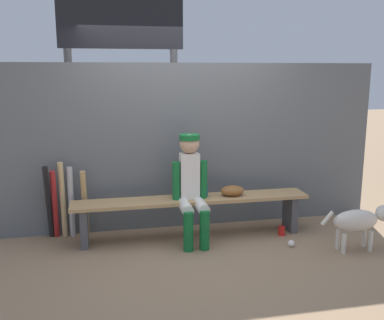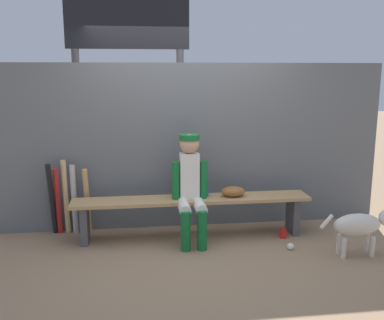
{
  "view_description": "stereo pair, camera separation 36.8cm",
  "coord_description": "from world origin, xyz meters",
  "px_view_note": "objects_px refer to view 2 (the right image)",
  "views": [
    {
      "loc": [
        -1.0,
        -4.81,
        1.94
      ],
      "look_at": [
        0.0,
        0.0,
        0.93
      ],
      "focal_mm": 41.13,
      "sensor_mm": 36.0,
      "label": 1
    },
    {
      "loc": [
        -0.64,
        -4.87,
        1.94
      ],
      "look_at": [
        0.0,
        0.0,
        0.93
      ],
      "focal_mm": 41.13,
      "sensor_mm": 36.0,
      "label": 2
    }
  ],
  "objects_px": {
    "baseball_glove": "(233,191)",
    "baseball": "(291,246)",
    "cup_on_bench": "(205,191)",
    "scoreboard": "(133,46)",
    "bat_aluminum_red": "(58,201)",
    "player_seated": "(191,185)",
    "dog": "(362,225)",
    "bat_aluminum_black": "(52,199)",
    "bat_aluminum_silver": "(74,200)",
    "cup_on_ground": "(283,233)",
    "dugout_bench": "(192,206)",
    "bat_wood_natural": "(66,197)",
    "bat_wood_tan": "(87,201)"
  },
  "relations": [
    {
      "from": "baseball",
      "to": "cup_on_bench",
      "type": "relative_size",
      "value": 0.67
    },
    {
      "from": "bat_wood_natural",
      "to": "cup_on_ground",
      "type": "bearing_deg",
      "value": -10.25
    },
    {
      "from": "bat_aluminum_silver",
      "to": "bat_aluminum_black",
      "type": "xyz_separation_m",
      "value": [
        -0.25,
        -0.03,
        0.02
      ]
    },
    {
      "from": "dugout_bench",
      "to": "player_seated",
      "type": "height_order",
      "value": "player_seated"
    },
    {
      "from": "player_seated",
      "to": "dog",
      "type": "relative_size",
      "value": 1.46
    },
    {
      "from": "player_seated",
      "to": "baseball",
      "type": "distance_m",
      "value": 1.3
    },
    {
      "from": "scoreboard",
      "to": "bat_wood_tan",
      "type": "bearing_deg",
      "value": -125.14
    },
    {
      "from": "baseball_glove",
      "to": "cup_on_ground",
      "type": "distance_m",
      "value": 0.77
    },
    {
      "from": "bat_wood_tan",
      "to": "bat_wood_natural",
      "type": "bearing_deg",
      "value": 175.95
    },
    {
      "from": "bat_aluminum_silver",
      "to": "bat_wood_natural",
      "type": "xyz_separation_m",
      "value": [
        -0.1,
        0.01,
        0.03
      ]
    },
    {
      "from": "bat_wood_tan",
      "to": "scoreboard",
      "type": "height_order",
      "value": "scoreboard"
    },
    {
      "from": "dugout_bench",
      "to": "cup_on_ground",
      "type": "distance_m",
      "value": 1.12
    },
    {
      "from": "player_seated",
      "to": "cup_on_bench",
      "type": "relative_size",
      "value": 11.21
    },
    {
      "from": "bat_wood_tan",
      "to": "dog",
      "type": "distance_m",
      "value": 3.12
    },
    {
      "from": "baseball",
      "to": "bat_wood_tan",
      "type": "bearing_deg",
      "value": 160.68
    },
    {
      "from": "bat_aluminum_red",
      "to": "dog",
      "type": "xyz_separation_m",
      "value": [
        3.29,
        -1.02,
        -0.08
      ]
    },
    {
      "from": "scoreboard",
      "to": "dog",
      "type": "distance_m",
      "value": 3.56
    },
    {
      "from": "bat_aluminum_black",
      "to": "baseball",
      "type": "height_order",
      "value": "bat_aluminum_black"
    },
    {
      "from": "player_seated",
      "to": "bat_wood_natural",
      "type": "xyz_separation_m",
      "value": [
        -1.45,
        0.41,
        -0.21
      ]
    },
    {
      "from": "bat_aluminum_silver",
      "to": "cup_on_bench",
      "type": "bearing_deg",
      "value": -8.46
    },
    {
      "from": "player_seated",
      "to": "bat_aluminum_silver",
      "type": "xyz_separation_m",
      "value": [
        -1.35,
        0.41,
        -0.24
      ]
    },
    {
      "from": "bat_aluminum_silver",
      "to": "cup_on_ground",
      "type": "height_order",
      "value": "bat_aluminum_silver"
    },
    {
      "from": "bat_aluminum_red",
      "to": "bat_aluminum_black",
      "type": "height_order",
      "value": "bat_aluminum_black"
    },
    {
      "from": "player_seated",
      "to": "bat_aluminum_red",
      "type": "bearing_deg",
      "value": 165.44
    },
    {
      "from": "bat_aluminum_silver",
      "to": "bat_aluminum_red",
      "type": "xyz_separation_m",
      "value": [
        -0.19,
        -0.01,
        -0.01
      ]
    },
    {
      "from": "player_seated",
      "to": "bat_aluminum_silver",
      "type": "distance_m",
      "value": 1.43
    },
    {
      "from": "baseball_glove",
      "to": "scoreboard",
      "type": "relative_size",
      "value": 0.09
    },
    {
      "from": "bat_wood_natural",
      "to": "baseball",
      "type": "xyz_separation_m",
      "value": [
        2.5,
        -0.81,
        -0.42
      ]
    },
    {
      "from": "dugout_bench",
      "to": "baseball",
      "type": "xyz_separation_m",
      "value": [
        1.03,
        -0.51,
        -0.34
      ]
    },
    {
      "from": "baseball_glove",
      "to": "baseball",
      "type": "distance_m",
      "value": 0.9
    },
    {
      "from": "player_seated",
      "to": "bat_wood_tan",
      "type": "bearing_deg",
      "value": 161.71
    },
    {
      "from": "scoreboard",
      "to": "dog",
      "type": "xyz_separation_m",
      "value": [
        2.36,
        -1.86,
        -1.91
      ]
    },
    {
      "from": "cup_on_ground",
      "to": "bat_aluminum_black",
      "type": "bearing_deg",
      "value": 171.11
    },
    {
      "from": "cup_on_ground",
      "to": "scoreboard",
      "type": "height_order",
      "value": "scoreboard"
    },
    {
      "from": "scoreboard",
      "to": "bat_aluminum_red",
      "type": "bearing_deg",
      "value": -138.02
    },
    {
      "from": "bat_wood_natural",
      "to": "baseball",
      "type": "bearing_deg",
      "value": -17.9
    },
    {
      "from": "dugout_bench",
      "to": "baseball",
      "type": "relative_size",
      "value": 37.39
    },
    {
      "from": "player_seated",
      "to": "cup_on_bench",
      "type": "distance_m",
      "value": 0.29
    },
    {
      "from": "player_seated",
      "to": "bat_aluminum_black",
      "type": "relative_size",
      "value": 1.36
    },
    {
      "from": "bat_aluminum_red",
      "to": "bat_aluminum_silver",
      "type": "bearing_deg",
      "value": 1.83
    },
    {
      "from": "dugout_bench",
      "to": "bat_wood_natural",
      "type": "bearing_deg",
      "value": 168.42
    },
    {
      "from": "bat_wood_tan",
      "to": "cup_on_bench",
      "type": "distance_m",
      "value": 1.42
    },
    {
      "from": "dugout_bench",
      "to": "bat_wood_natural",
      "type": "xyz_separation_m",
      "value": [
        -1.47,
        0.3,
        0.08
      ]
    },
    {
      "from": "bat_aluminum_black",
      "to": "player_seated",
      "type": "bearing_deg",
      "value": -13.22
    },
    {
      "from": "bat_aluminum_black",
      "to": "dog",
      "type": "height_order",
      "value": "bat_aluminum_black"
    },
    {
      "from": "scoreboard",
      "to": "cup_on_ground",
      "type": "bearing_deg",
      "value": -36.98
    },
    {
      "from": "dugout_bench",
      "to": "bat_wood_tan",
      "type": "height_order",
      "value": "bat_wood_tan"
    },
    {
      "from": "bat_wood_natural",
      "to": "cup_on_bench",
      "type": "bearing_deg",
      "value": -8.27
    },
    {
      "from": "player_seated",
      "to": "bat_wood_natural",
      "type": "bearing_deg",
      "value": 164.03
    },
    {
      "from": "bat_wood_natural",
      "to": "cup_on_ground",
      "type": "height_order",
      "value": "bat_wood_natural"
    }
  ]
}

